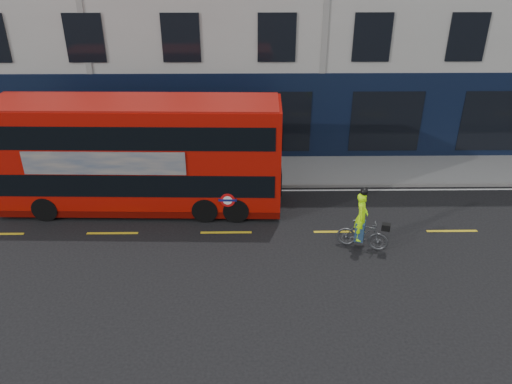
{
  "coord_description": "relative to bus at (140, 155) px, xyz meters",
  "views": [
    {
      "loc": [
        -3.13,
        -13.43,
        9.38
      ],
      "look_at": [
        -2.94,
        1.74,
        1.48
      ],
      "focal_mm": 35.0,
      "sensor_mm": 36.0,
      "label": 1
    }
  ],
  "objects": [
    {
      "name": "road_edge_line",
      "position": [
        7.16,
        1.26,
        -2.14
      ],
      "size": [
        58.0,
        0.1,
        0.01
      ],
      "primitive_type": "cube",
      "color": "silver",
      "rests_on": "ground"
    },
    {
      "name": "bus",
      "position": [
        0.0,
        0.0,
        0.0
      ],
      "size": [
        10.46,
        2.65,
        4.19
      ],
      "rotation": [
        0.0,
        0.0,
        -0.03
      ],
      "color": "#AA0E06",
      "rests_on": "ground"
    },
    {
      "name": "kerb",
      "position": [
        7.16,
        1.56,
        -2.08
      ],
      "size": [
        60.0,
        0.12,
        0.13
      ],
      "primitive_type": "cube",
      "color": "slate",
      "rests_on": "ground"
    },
    {
      "name": "ground",
      "position": [
        7.16,
        -3.44,
        -2.15
      ],
      "size": [
        120.0,
        120.0,
        0.0
      ],
      "primitive_type": "plane",
      "color": "black",
      "rests_on": "ground"
    },
    {
      "name": "lane_dashes",
      "position": [
        7.16,
        -1.94,
        -2.14
      ],
      "size": [
        58.0,
        0.12,
        0.01
      ],
      "primitive_type": null,
      "color": "gold",
      "rests_on": "ground"
    },
    {
      "name": "cyclist",
      "position": [
        7.7,
        -2.93,
        -1.4
      ],
      "size": [
        1.76,
        1.01,
        2.22
      ],
      "rotation": [
        0.0,
        0.0,
        -0.33
      ],
      "color": "#434548",
      "rests_on": "ground"
    },
    {
      "name": "pavement",
      "position": [
        7.16,
        3.06,
        -2.09
      ],
      "size": [
        60.0,
        3.0,
        0.12
      ],
      "primitive_type": "cube",
      "color": "gray",
      "rests_on": "ground"
    }
  ]
}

